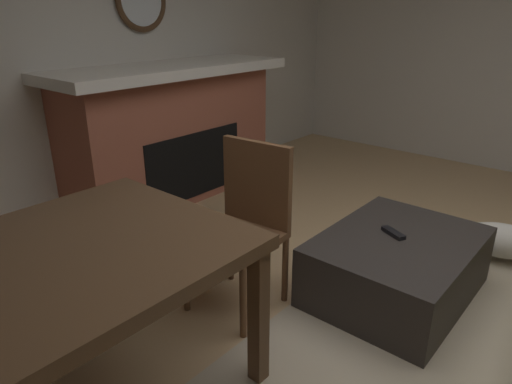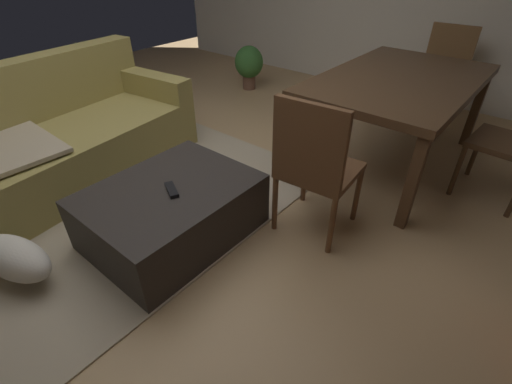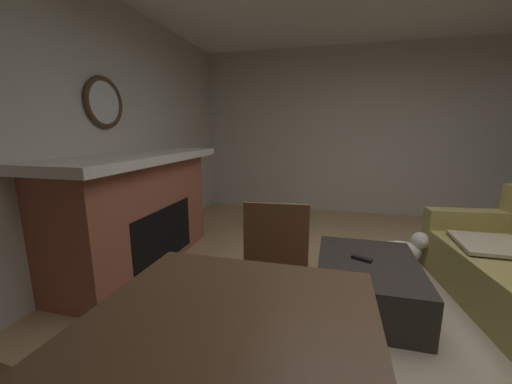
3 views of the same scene
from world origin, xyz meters
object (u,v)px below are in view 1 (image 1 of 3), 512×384
Objects in this scene: tv_remote at (393,233)px; dining_table at (11,292)px; fireplace at (172,132)px; small_dog at (509,239)px; round_wall_mirror at (141,1)px; dining_chair_west at (245,217)px; ottoman_coffee_table at (397,267)px.

tv_remote is 0.09× the size of dining_table.
fireplace reaches higher than small_dog.
dining_table is (2.05, 1.87, -1.00)m from round_wall_mirror.
dining_chair_west is (0.61, -0.60, 0.14)m from tv_remote.
ottoman_coffee_table is 1.09× the size of dining_chair_west.
small_dog is at bearing 102.91° from fireplace.
dining_table is at bearing 0.36° from dining_chair_west.
dining_chair_west reaches higher than small_dog.
round_wall_mirror is 3.33m from small_dog.
small_dog is (-0.80, 0.46, -0.20)m from tv_remote.
small_dog is at bearing 101.69° from round_wall_mirror.
small_dog is (-0.61, 2.93, -1.48)m from round_wall_mirror.
small_dog reaches higher than ottoman_coffee_table.
fireplace is at bearing -142.21° from dining_table.
tv_remote is 0.17× the size of dining_chair_west.
small_dog is (-1.41, 1.06, -0.34)m from dining_chair_west.
fireplace is 3.66× the size of small_dog.
dining_chair_west is (-1.24, -0.01, -0.15)m from dining_table.
round_wall_mirror is 0.50× the size of ottoman_coffee_table.
tv_remote is 1.96m from dining_table.
dining_chair_west is (0.81, 1.86, -1.14)m from round_wall_mirror.
dining_chair_west is at bearing 62.97° from fireplace.
fireplace is at bearing -77.09° from small_dog.
dining_table is at bearing -19.36° from ottoman_coffee_table.
fireplace is 2.59m from dining_table.
fireplace reaches higher than ottoman_coffee_table.
fireplace is 1.26× the size of dining_table.
fireplace is 1.77m from dining_chair_west.
ottoman_coffee_table is at bearing 85.21° from round_wall_mirror.
tv_remote is at bearing 85.40° from round_wall_mirror.
round_wall_mirror reaches higher than ottoman_coffee_table.
tv_remote is at bearing 162.13° from dining_table.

